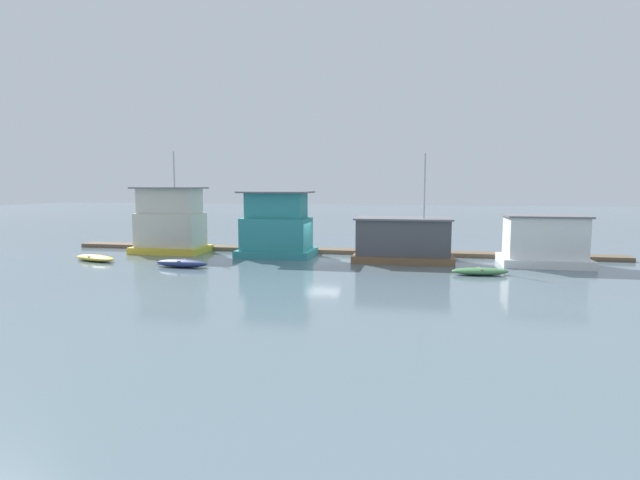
# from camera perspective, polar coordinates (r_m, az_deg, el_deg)

# --- Properties ---
(ground_plane) EXTENTS (200.00, 200.00, 0.00)m
(ground_plane) POSITION_cam_1_polar(r_m,az_deg,el_deg) (35.93, 0.32, -2.05)
(ground_plane) COLOR slate
(dock_walkway) EXTENTS (42.40, 1.56, 0.30)m
(dock_walkway) POSITION_cam_1_polar(r_m,az_deg,el_deg) (38.65, 1.13, -1.24)
(dock_walkway) COLOR brown
(dock_walkway) RESTS_ON ground_plane
(houseboat_yellow) EXTENTS (5.51, 3.49, 7.75)m
(houseboat_yellow) POSITION_cam_1_polar(r_m,az_deg,el_deg) (40.25, -16.72, 1.89)
(houseboat_yellow) COLOR gold
(houseboat_yellow) RESTS_ON ground_plane
(houseboat_teal) EXTENTS (5.45, 3.81, 4.76)m
(houseboat_teal) POSITION_cam_1_polar(r_m,az_deg,el_deg) (36.68, -4.99, 1.43)
(houseboat_teal) COLOR teal
(houseboat_teal) RESTS_ON ground_plane
(houseboat_brown) EXTENTS (6.76, 3.78, 7.34)m
(houseboat_brown) POSITION_cam_1_polar(r_m,az_deg,el_deg) (34.67, 9.51, -0.00)
(houseboat_brown) COLOR brown
(houseboat_brown) RESTS_ON ground_plane
(houseboat_white) EXTENTS (5.43, 3.94, 3.28)m
(houseboat_white) POSITION_cam_1_polar(r_m,az_deg,el_deg) (35.65, 24.22, -0.15)
(houseboat_white) COLOR white
(houseboat_white) RESTS_ON ground_plane
(dinghy_yellow) EXTENTS (3.89, 2.32, 0.40)m
(dinghy_yellow) POSITION_cam_1_polar(r_m,az_deg,el_deg) (37.84, -24.31, -1.88)
(dinghy_yellow) COLOR yellow
(dinghy_yellow) RESTS_ON ground_plane
(dinghy_navy) EXTENTS (3.56, 1.18, 0.51)m
(dinghy_navy) POSITION_cam_1_polar(r_m,az_deg,el_deg) (33.03, -15.53, -2.57)
(dinghy_navy) COLOR navy
(dinghy_navy) RESTS_ON ground_plane
(dinghy_green) EXTENTS (3.38, 1.47, 0.42)m
(dinghy_green) POSITION_cam_1_polar(r_m,az_deg,el_deg) (30.55, 17.81, -3.42)
(dinghy_green) COLOR #47844C
(dinghy_green) RESTS_ON ground_plane
(mooring_post_far_right) EXTENTS (0.30, 0.30, 1.59)m
(mooring_post_far_right) POSITION_cam_1_polar(r_m,az_deg,el_deg) (36.95, 9.54, -0.66)
(mooring_post_far_right) COLOR #846B4C
(mooring_post_far_right) RESTS_ON ground_plane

